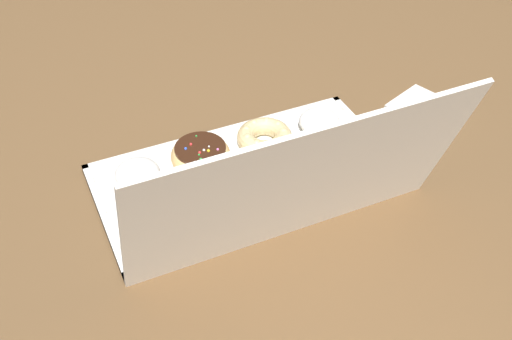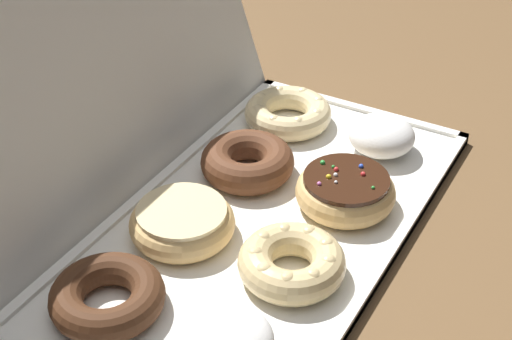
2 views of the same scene
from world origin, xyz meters
name	(u,v)px [view 2 (image 2 of 2)]	position (x,y,z in m)	size (l,w,h in m)	color
ground_plane	(264,226)	(0.00, 0.00, 0.00)	(3.00, 3.00, 0.00)	brown
donut_box	(264,222)	(0.00, 0.00, 0.01)	(0.56, 0.30, 0.01)	white
box_lid_open	(106,65)	(0.00, 0.21, 0.15)	(0.56, 0.32, 0.01)	white
powdered_filled_donut_0	(228,340)	(-0.19, -0.07, 0.03)	(0.08, 0.08, 0.04)	white
cruller_donut_1	(292,262)	(-0.07, -0.07, 0.03)	(0.11, 0.11, 0.04)	#EACC8C
sprinkle_donut_2	(345,191)	(0.07, -0.07, 0.03)	(0.12, 0.12, 0.04)	#E5B770
powdered_filled_donut_3	(382,135)	(0.19, -0.06, 0.03)	(0.08, 0.08, 0.05)	white
chocolate_cake_ring_donut_4	(107,296)	(-0.20, 0.06, 0.03)	(0.11, 0.11, 0.03)	#472816
glazed_ring_donut_5	(182,222)	(-0.07, 0.06, 0.03)	(0.12, 0.12, 0.04)	#E5B770
chocolate_cake_ring_donut_6	(247,161)	(0.07, 0.06, 0.03)	(0.11, 0.11, 0.04)	#59331E
cruller_donut_7	(288,112)	(0.19, 0.07, 0.03)	(0.12, 0.12, 0.03)	beige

